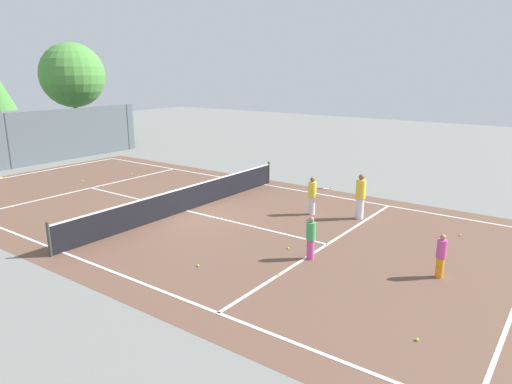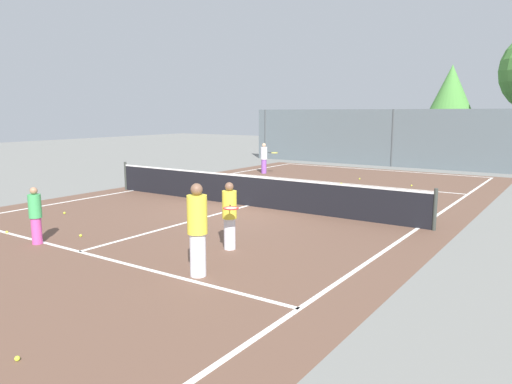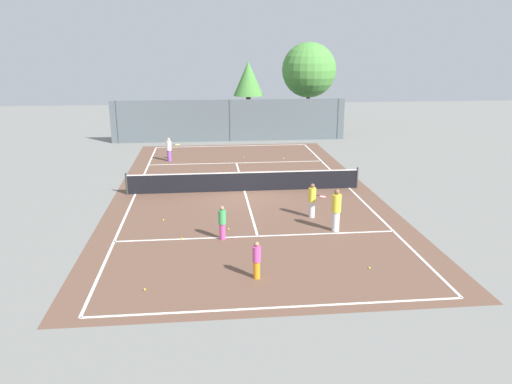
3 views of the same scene
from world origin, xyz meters
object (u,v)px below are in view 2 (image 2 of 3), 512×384
Objects in this scene: player_1 at (230,215)px; tennis_ball_1 at (17,358)px; player_3 at (35,215)px; tennis_ball_7 at (64,213)px; tennis_ball_2 at (412,185)px; player_0 at (264,158)px; ball_crate at (317,200)px; tennis_ball_0 at (419,222)px; tennis_ball_10 at (360,179)px; tennis_ball_6 at (7,232)px; player_4 at (197,229)px; tennis_ball_4 at (81,236)px; tennis_ball_5 at (331,207)px; tennis_ball_11 at (341,183)px; tennis_ball_8 at (322,203)px; tennis_ball_9 at (208,193)px.

tennis_ball_1 is (0.82, -5.37, -0.75)m from player_1.
tennis_ball_7 is (-2.43, 2.36, -0.65)m from player_3.
player_0 is at bearing 178.90° from tennis_ball_2.
tennis_ball_0 is at bearing -10.51° from ball_crate.
tennis_ball_2 is 2.66m from tennis_ball_10.
player_1 is 22.89× the size of tennis_ball_6.
player_4 is (0.59, -1.74, 0.11)m from player_1.
tennis_ball_4 is 1.00× the size of tennis_ball_10.
player_3 reaches higher than tennis_ball_6.
tennis_ball_2 is 1.00× the size of tennis_ball_5.
player_3 reaches higher than tennis_ball_11.
player_0 is at bearing 120.13° from player_1.
tennis_ball_10 is (-1.78, 6.72, 0.00)m from tennis_ball_5.
tennis_ball_11 is (-2.92, 15.94, 0.00)m from tennis_ball_1.
tennis_ball_10 is (-4.74, 7.34, 0.00)m from tennis_ball_0.
tennis_ball_8 is (4.79, 8.08, 0.00)m from tennis_ball_6.
player_1 is at bearing -80.81° from tennis_ball_10.
tennis_ball_6 is at bearing -121.86° from ball_crate.
tennis_ball_2 is (-0.03, 13.37, -0.86)m from player_4.
tennis_ball_0 is 1.00× the size of tennis_ball_4.
tennis_ball_0 is at bearing -71.81° from tennis_ball_2.
player_0 reaches higher than tennis_ball_2.
player_4 is 26.51× the size of tennis_ball_6.
tennis_ball_1 is 1.00× the size of tennis_ball_2.
tennis_ball_6 is 14.80m from tennis_ball_10.
tennis_ball_0 is 1.00× the size of tennis_ball_11.
player_3 is at bearing -108.19° from tennis_ball_2.
tennis_ball_5 and tennis_ball_10 have the same top height.
tennis_ball_0 is 7.39m from tennis_ball_11.
player_1 is 5.72m from ball_crate.
player_3 is at bearing -98.33° from tennis_ball_11.
tennis_ball_4 is 2.02m from tennis_ball_6.
ball_crate reaches higher than tennis_ball_7.
player_1 is 22.89× the size of tennis_ball_8.
tennis_ball_2 is (1.31, 5.99, -0.15)m from ball_crate.
player_1 is 6.44m from tennis_ball_7.
tennis_ball_0 and tennis_ball_8 have the same top height.
tennis_ball_10 is at bearing 101.33° from tennis_ball_8.
player_0 is 11.61m from tennis_ball_7.
tennis_ball_5 is at bearing -97.43° from tennis_ball_2.
player_1 reaches higher than tennis_ball_4.
tennis_ball_7 is 8.14m from tennis_ball_8.
ball_crate is at bearing -74.61° from tennis_ball_11.
tennis_ball_11 is at bearing 131.01° from tennis_ball_0.
ball_crate is 6.45× the size of tennis_ball_0.
tennis_ball_5 is 6.95m from tennis_ball_10.
tennis_ball_8 and tennis_ball_9 have the same top height.
tennis_ball_1 is (4.79, -3.20, -0.65)m from player_3.
player_1 is 22.89× the size of tennis_ball_11.
player_1 is at bearing 98.70° from tennis_ball_1.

